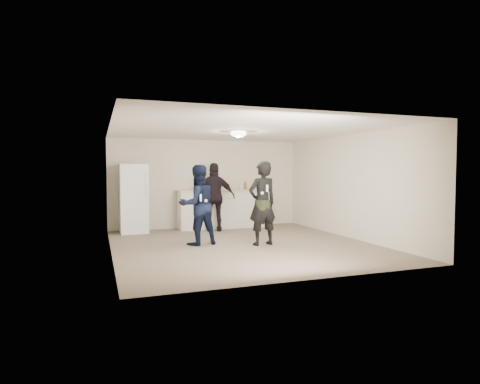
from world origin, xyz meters
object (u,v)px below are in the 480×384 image
object	(u,v)px
shaker	(203,187)
spectator	(215,197)
fridge	(134,198)
woman	(262,203)
counter	(224,209)
man	(198,205)

from	to	relation	value
shaker	spectator	world-z (taller)	spectator
fridge	woman	size ratio (longest dim) A/B	0.98
fridge	shaker	distance (m)	1.91
spectator	shaker	bearing A→B (deg)	-54.08
fridge	counter	bearing A→B (deg)	1.60
fridge	spectator	size ratio (longest dim) A/B	0.98
counter	man	world-z (taller)	man
fridge	man	world-z (taller)	fridge
man	spectator	xyz separation A→B (m)	(0.91, 1.78, 0.04)
spectator	man	bearing A→B (deg)	79.96
shaker	fridge	bearing A→B (deg)	-177.52
fridge	spectator	xyz separation A→B (m)	(2.07, -0.46, 0.02)
shaker	spectator	xyz separation A→B (m)	(0.19, -0.54, -0.26)
woman	spectator	size ratio (longest dim) A/B	1.00
man	woman	world-z (taller)	woman
counter	woman	size ratio (longest dim) A/B	1.42
counter	man	size ratio (longest dim) A/B	1.48
man	woman	xyz separation A→B (m)	(1.32, -0.51, 0.04)
woman	spectator	world-z (taller)	spectator
man	spectator	bearing A→B (deg)	-129.04
counter	spectator	xyz separation A→B (m)	(-0.44, -0.53, 0.39)
fridge	man	bearing A→B (deg)	-62.58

